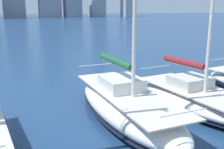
{
  "coord_description": "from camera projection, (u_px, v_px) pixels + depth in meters",
  "views": [
    {
      "loc": [
        4.52,
        3.03,
        4.79
      ],
      "look_at": [
        0.16,
        -6.43,
        2.2
      ],
      "focal_mm": 42.0,
      "sensor_mm": 36.0,
      "label": 1
    }
  ],
  "objects": [
    {
      "name": "sailboat_forest",
      "position": [
        126.0,
        104.0,
        11.54
      ],
      "size": [
        2.82,
        8.44,
        9.61
      ],
      "color": "white",
      "rests_on": "ground"
    },
    {
      "name": "sailboat_maroon",
      "position": [
        195.0,
        96.0,
        13.0
      ],
      "size": [
        3.48,
        7.49,
        12.31
      ],
      "color": "white",
      "rests_on": "ground"
    }
  ]
}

